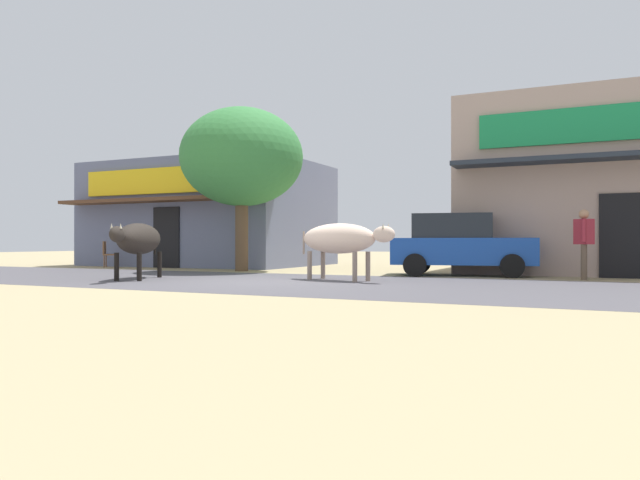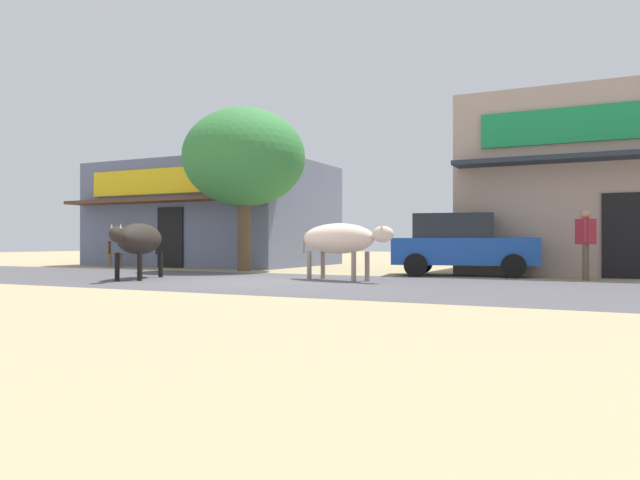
{
  "view_description": "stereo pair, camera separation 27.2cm",
  "coord_description": "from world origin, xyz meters",
  "px_view_note": "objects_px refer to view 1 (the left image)",
  "views": [
    {
      "loc": [
        6.79,
        -11.62,
        0.9
      ],
      "look_at": [
        0.7,
        1.53,
        0.94
      ],
      "focal_mm": 33.25,
      "sensor_mm": 36.0,
      "label": 1
    },
    {
      "loc": [
        7.03,
        -11.5,
        0.9
      ],
      "look_at": [
        0.7,
        1.53,
        0.94
      ],
      "focal_mm": 33.25,
      "sensor_mm": 36.0,
      "label": 2
    }
  ],
  "objects_px": {
    "parked_hatchback_car": "(460,244)",
    "cow_near_brown": "(138,239)",
    "cafe_chair_near_tree": "(108,253)",
    "cow_far_dark": "(340,239)",
    "roadside_tree": "(242,158)",
    "pedestrian_by_shop": "(584,238)"
  },
  "relations": [
    {
      "from": "pedestrian_by_shop",
      "to": "cafe_chair_near_tree",
      "type": "height_order",
      "value": "pedestrian_by_shop"
    },
    {
      "from": "cow_near_brown",
      "to": "pedestrian_by_shop",
      "type": "height_order",
      "value": "pedestrian_by_shop"
    },
    {
      "from": "parked_hatchback_car",
      "to": "cow_near_brown",
      "type": "distance_m",
      "value": 8.24
    },
    {
      "from": "cow_near_brown",
      "to": "cafe_chair_near_tree",
      "type": "height_order",
      "value": "cow_near_brown"
    },
    {
      "from": "pedestrian_by_shop",
      "to": "cafe_chair_near_tree",
      "type": "xyz_separation_m",
      "value": [
        -15.26,
        0.48,
        -0.46
      ]
    },
    {
      "from": "roadside_tree",
      "to": "pedestrian_by_shop",
      "type": "xyz_separation_m",
      "value": [
        9.59,
        -0.22,
        -2.5
      ]
    },
    {
      "from": "parked_hatchback_car",
      "to": "pedestrian_by_shop",
      "type": "xyz_separation_m",
      "value": [
        3.04,
        -0.66,
        0.14
      ]
    },
    {
      "from": "cafe_chair_near_tree",
      "to": "cow_near_brown",
      "type": "bearing_deg",
      "value": -40.08
    },
    {
      "from": "parked_hatchback_car",
      "to": "cafe_chair_near_tree",
      "type": "height_order",
      "value": "parked_hatchback_car"
    },
    {
      "from": "cow_near_brown",
      "to": "roadside_tree",
      "type": "bearing_deg",
      "value": 88.69
    },
    {
      "from": "cow_far_dark",
      "to": "pedestrian_by_shop",
      "type": "distance_m",
      "value": 5.74
    },
    {
      "from": "cow_near_brown",
      "to": "cow_far_dark",
      "type": "relative_size",
      "value": 1.01
    },
    {
      "from": "cow_far_dark",
      "to": "cow_near_brown",
      "type": "bearing_deg",
      "value": -160.12
    },
    {
      "from": "parked_hatchback_car",
      "to": "cafe_chair_near_tree",
      "type": "relative_size",
      "value": 4.27
    },
    {
      "from": "cow_far_dark",
      "to": "pedestrian_by_shop",
      "type": "relative_size",
      "value": 1.61
    },
    {
      "from": "cow_far_dark",
      "to": "roadside_tree",
      "type": "bearing_deg",
      "value": 148.04
    },
    {
      "from": "roadside_tree",
      "to": "cow_near_brown",
      "type": "distance_m",
      "value": 5.09
    },
    {
      "from": "pedestrian_by_shop",
      "to": "cow_far_dark",
      "type": "bearing_deg",
      "value": -153.5
    },
    {
      "from": "parked_hatchback_car",
      "to": "cow_far_dark",
      "type": "height_order",
      "value": "parked_hatchback_car"
    },
    {
      "from": "roadside_tree",
      "to": "parked_hatchback_car",
      "type": "relative_size",
      "value": 1.28
    },
    {
      "from": "cafe_chair_near_tree",
      "to": "parked_hatchback_car",
      "type": "bearing_deg",
      "value": 0.81
    },
    {
      "from": "roadside_tree",
      "to": "cow_near_brown",
      "type": "xyz_separation_m",
      "value": [
        -0.1,
        -4.43,
        -2.52
      ]
    }
  ]
}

